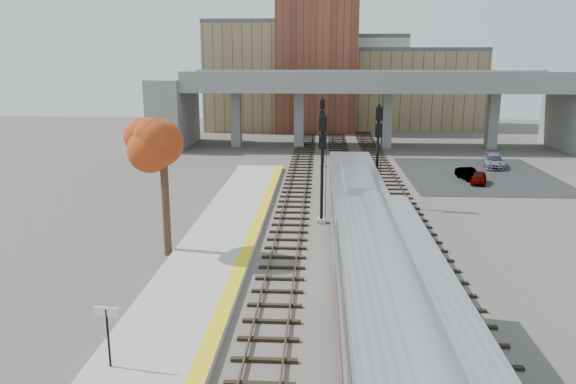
% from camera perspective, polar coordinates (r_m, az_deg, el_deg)
% --- Properties ---
extents(ground, '(160.00, 160.00, 0.00)m').
position_cam_1_polar(ground, '(28.27, 5.64, -9.52)').
color(ground, '#47423D').
rests_on(ground, ground).
extents(platform, '(4.50, 60.00, 0.35)m').
position_cam_1_polar(platform, '(28.82, -9.09, -8.80)').
color(platform, '#9E9E99').
rests_on(platform, ground).
extents(yellow_strip, '(0.70, 60.00, 0.01)m').
position_cam_1_polar(yellow_strip, '(28.41, -5.32, -8.62)').
color(yellow_strip, yellow).
rests_on(yellow_strip, platform).
extents(tracks, '(10.70, 95.00, 0.25)m').
position_cam_1_polar(tracks, '(40.09, 6.31, -2.45)').
color(tracks, black).
rests_on(tracks, ground).
extents(overpass, '(54.00, 12.00, 9.50)m').
position_cam_1_polar(overpass, '(71.47, 8.39, 9.13)').
color(overpass, slate).
rests_on(overpass, ground).
extents(buildings_far, '(43.00, 21.00, 20.60)m').
position_cam_1_polar(buildings_far, '(92.67, 5.00, 11.46)').
color(buildings_far, '#927D55').
rests_on(buildings_far, ground).
extents(parking_lot, '(14.00, 18.00, 0.04)m').
position_cam_1_polar(parking_lot, '(57.18, 18.74, 1.65)').
color(parking_lot, black).
rests_on(parking_lot, ground).
extents(locomotive, '(3.02, 19.05, 4.10)m').
position_cam_1_polar(locomotive, '(34.79, 6.91, -1.18)').
color(locomotive, '#A8AAB2').
rests_on(locomotive, ground).
extents(signal_mast_near, '(0.60, 0.64, 7.48)m').
position_cam_1_polar(signal_mast_near, '(37.59, 3.48, 2.35)').
color(signal_mast_near, '#9E9E99').
rests_on(signal_mast_near, ground).
extents(signal_mast_mid, '(0.60, 0.64, 7.74)m').
position_cam_1_polar(signal_mast_mid, '(42.16, 9.07, 3.66)').
color(signal_mast_mid, '#9E9E99').
rests_on(signal_mast_mid, ground).
extents(signal_mast_far, '(0.60, 0.64, 7.05)m').
position_cam_1_polar(signal_mast_far, '(57.94, 3.47, 5.98)').
color(signal_mast_far, '#9E9E99').
rests_on(signal_mast_far, ground).
extents(station_sign, '(0.90, 0.14, 2.27)m').
position_cam_1_polar(station_sign, '(21.02, -17.89, -12.67)').
color(station_sign, black).
rests_on(station_sign, platform).
extents(tree, '(3.60, 3.60, 8.87)m').
position_cam_1_polar(tree, '(31.61, -12.64, 5.08)').
color(tree, '#382619').
rests_on(tree, ground).
extents(car_a, '(2.19, 3.42, 1.09)m').
position_cam_1_polar(car_a, '(53.04, 18.81, 1.39)').
color(car_a, '#99999E').
rests_on(car_a, parking_lot).
extents(car_b, '(1.86, 3.48, 1.09)m').
position_cam_1_polar(car_b, '(54.44, 17.85, 1.76)').
color(car_b, '#99999E').
rests_on(car_b, parking_lot).
extents(car_c, '(2.76, 4.83, 1.32)m').
position_cam_1_polar(car_c, '(61.44, 20.17, 2.96)').
color(car_c, '#99999E').
rests_on(car_c, parking_lot).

